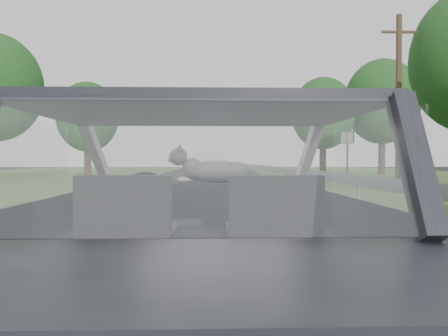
{
  "coord_description": "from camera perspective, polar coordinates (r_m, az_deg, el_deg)",
  "views": [
    {
      "loc": [
        0.06,
        -2.7,
        1.17
      ],
      "look_at": [
        0.16,
        0.58,
        1.11
      ],
      "focal_mm": 35.0,
      "sensor_mm": 36.0,
      "label": 1
    }
  ],
  "objects": [
    {
      "name": "dashboard",
      "position": [
        3.34,
        -2.7,
        -4.46
      ],
      "size": [
        1.58,
        0.45,
        0.3
      ],
      "primitive_type": "cube",
      "color": "black",
      "rests_on": "subject_car"
    },
    {
      "name": "guardrail",
      "position": [
        13.4,
        16.73,
        -1.5
      ],
      "size": [
        0.05,
        90.0,
        0.32
      ],
      "primitive_type": "cube",
      "color": "gray",
      "rests_on": "ground"
    },
    {
      "name": "tree_3",
      "position": [
        37.91,
        19.94,
        6.11
      ],
      "size": [
        6.5,
        6.5,
        9.09
      ],
      "primitive_type": null,
      "rotation": [
        0.0,
        0.0,
        -0.09
      ],
      "color": "#1C3C1B",
      "rests_on": "ground"
    },
    {
      "name": "cat",
      "position": [
        3.29,
        -0.86,
        -0.26
      ],
      "size": [
        0.66,
        0.22,
        0.29
      ],
      "primitive_type": "ellipsoid",
      "rotation": [
        0.0,
        0.0,
        0.03
      ],
      "color": "gray",
      "rests_on": "dashboard"
    },
    {
      "name": "tree_6",
      "position": [
        31.82,
        -17.39,
        4.67
      ],
      "size": [
        4.47,
        4.47,
        6.39
      ],
      "primitive_type": null,
      "rotation": [
        0.0,
        0.0,
        0.06
      ],
      "color": "#1C3C1B",
      "rests_on": "ground"
    },
    {
      "name": "subject_car",
      "position": [
        2.73,
        -2.92,
        -8.34
      ],
      "size": [
        1.8,
        4.0,
        1.45
      ],
      "primitive_type": "cube",
      "color": "#25252B",
      "rests_on": "ground"
    },
    {
      "name": "highway_sign",
      "position": [
        22.84,
        15.81,
        1.39
      ],
      "size": [
        0.41,
        1.03,
        2.63
      ],
      "primitive_type": "cube",
      "rotation": [
        0.0,
        0.0,
        0.3
      ],
      "color": "#144C25",
      "rests_on": "ground"
    },
    {
      "name": "steering_wheel",
      "position": [
        3.07,
        -10.3,
        -3.65
      ],
      "size": [
        0.36,
        0.36,
        0.04
      ],
      "primitive_type": "torus",
      "color": "black",
      "rests_on": "dashboard"
    },
    {
      "name": "other_car",
      "position": [
        24.33,
        -1.92,
        0.25
      ],
      "size": [
        2.01,
        5.0,
        1.64
      ],
      "primitive_type": "imported",
      "rotation": [
        0.0,
        0.0,
        -0.01
      ],
      "color": "silver",
      "rests_on": "ground"
    },
    {
      "name": "passenger_seat",
      "position": [
        2.45,
        6.39,
        -5.78
      ],
      "size": [
        0.5,
        0.72,
        0.42
      ],
      "primitive_type": "cube",
      "color": "black",
      "rests_on": "subject_car"
    },
    {
      "name": "driver_seat",
      "position": [
        2.47,
        -12.45,
        -5.75
      ],
      "size": [
        0.5,
        0.72,
        0.42
      ],
      "primitive_type": "cube",
      "color": "black",
      "rests_on": "subject_car"
    },
    {
      "name": "utility_pole",
      "position": [
        19.62,
        21.84,
        8.06
      ],
      "size": [
        0.24,
        0.24,
        7.16
      ],
      "primitive_type": "cylinder",
      "rotation": [
        0.0,
        0.0,
        0.04
      ],
      "color": "#403220",
      "rests_on": "ground"
    },
    {
      "name": "tree_2",
      "position": [
        34.26,
        12.8,
        5.16
      ],
      "size": [
        6.18,
        6.18,
        7.26
      ],
      "primitive_type": null,
      "rotation": [
        0.0,
        0.0,
        -0.36
      ],
      "color": "#1C3C1B",
      "rests_on": "ground"
    }
  ]
}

